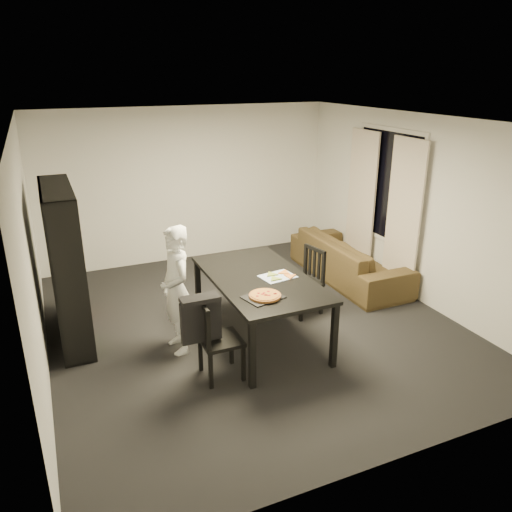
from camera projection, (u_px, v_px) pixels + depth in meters
name	position (u px, v px, depth m)	size (l,w,h in m)	color
room	(251.00, 229.00, 6.12)	(5.01, 5.51, 2.61)	black
window_pane	(388.00, 186.00, 7.49)	(0.02, 1.40, 1.60)	black
window_frame	(387.00, 186.00, 7.49)	(0.03, 1.52, 1.72)	white
curtain_left	(403.00, 218.00, 7.14)	(0.03, 0.70, 2.25)	beige
curtain_right	(361.00, 201.00, 8.03)	(0.03, 0.70, 2.25)	beige
bookshelf	(66.00, 265.00, 5.95)	(0.35, 1.50, 1.90)	black
dining_table	(259.00, 282.00, 5.97)	(1.09, 1.96, 0.82)	black
chair_left	(213.00, 335.00, 5.25)	(0.43, 0.43, 0.91)	black
chair_right	(308.00, 276.00, 6.74)	(0.50, 0.50, 0.91)	black
draped_jacket	(201.00, 317.00, 5.12)	(0.42, 0.18, 0.50)	black
person	(176.00, 290.00, 5.72)	(0.56, 0.37, 1.53)	white
baking_tray	(263.00, 297.00, 5.40)	(0.40, 0.32, 0.01)	black
pepperoni_pizza	(265.00, 295.00, 5.40)	(0.35, 0.35, 0.03)	#A4612F
kitchen_towel	(278.00, 277.00, 5.95)	(0.40, 0.30, 0.01)	white
pizza_slices	(280.00, 275.00, 5.95)	(0.37, 0.31, 0.01)	gold
sofa	(349.00, 259.00, 7.88)	(2.29, 0.89, 0.67)	#3A2C17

